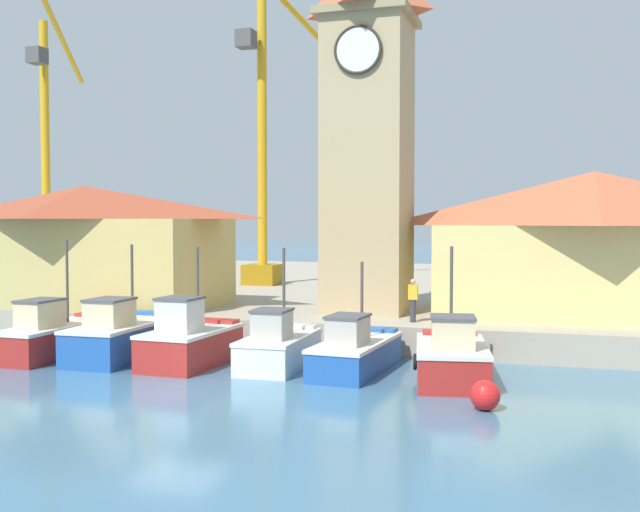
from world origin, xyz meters
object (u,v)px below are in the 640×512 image
at_px(warehouse_right, 594,242).
at_px(port_crane_near, 264,174).
at_px(fishing_boat_mid_left, 279,347).
at_px(clock_tower, 368,118).
at_px(fishing_boat_left_outer, 123,336).
at_px(warehouse_left, 84,244).
at_px(dock_worker_near_tower, 413,300).
at_px(port_crane_far, 47,176).
at_px(fishing_boat_center, 355,351).
at_px(mooring_buoy, 485,395).
at_px(fishing_boat_left_inner, 190,342).
at_px(fishing_boat_mid_right, 451,358).
at_px(fishing_boat_far_left, 56,336).

xyz_separation_m(warehouse_right, port_crane_near, (-17.94, 10.07, 3.65)).
relative_size(fishing_boat_mid_left, clock_tower, 0.25).
xyz_separation_m(clock_tower, warehouse_right, (8.86, 1.33, -5.08)).
distance_m(fishing_boat_left_outer, port_crane_near, 19.77).
height_order(warehouse_left, dock_worker_near_tower, warehouse_left).
bearing_deg(port_crane_far, clock_tower, -25.32).
height_order(fishing_boat_left_outer, fishing_boat_mid_left, fishing_boat_left_outer).
xyz_separation_m(fishing_boat_center, mooring_buoy, (4.43, -3.79, -0.27)).
distance_m(fishing_boat_mid_left, clock_tower, 11.02).
distance_m(fishing_boat_left_outer, fishing_boat_center, 8.50).
bearing_deg(fishing_boat_mid_left, dock_worker_near_tower, 49.45).
distance_m(fishing_boat_center, warehouse_left, 15.68).
relative_size(fishing_boat_mid_left, port_crane_near, 0.23).
bearing_deg(fishing_boat_center, port_crane_near, 119.49).
relative_size(fishing_boat_center, clock_tower, 0.29).
height_order(port_crane_far, mooring_buoy, port_crane_far).
bearing_deg(clock_tower, port_crane_near, 128.52).
bearing_deg(port_crane_near, clock_tower, -51.48).
bearing_deg(warehouse_left, clock_tower, 4.54).
xyz_separation_m(fishing_boat_left_inner, warehouse_left, (-8.58, 6.50, 3.03)).
bearing_deg(fishing_boat_left_outer, fishing_boat_left_inner, -9.67).
xyz_separation_m(fishing_boat_center, fishing_boat_mid_right, (3.15, -0.49, 0.06)).
relative_size(fishing_boat_mid_left, warehouse_right, 0.35).
relative_size(fishing_boat_left_outer, port_crane_far, 0.28).
relative_size(fishing_boat_far_left, warehouse_left, 0.41).
bearing_deg(fishing_boat_mid_right, fishing_boat_left_inner, -179.07).
xyz_separation_m(fishing_boat_center, clock_tower, (-1.27, 6.90, 8.45)).
distance_m(warehouse_right, port_crane_near, 20.89).
height_order(fishing_boat_mid_right, port_crane_near, port_crane_near).
height_order(fishing_boat_left_outer, warehouse_left, warehouse_left).
xyz_separation_m(fishing_boat_mid_left, warehouse_right, (10.20, 8.31, 3.34)).
distance_m(fishing_boat_mid_right, port_crane_far, 35.19).
height_order(fishing_boat_center, port_crane_near, port_crane_near).
bearing_deg(fishing_boat_center, mooring_buoy, -40.53).
relative_size(fishing_boat_left_outer, warehouse_left, 0.41).
height_order(fishing_boat_far_left, clock_tower, clock_tower).
relative_size(fishing_boat_far_left, fishing_boat_left_inner, 1.24).
bearing_deg(port_crane_near, fishing_boat_center, -60.51).
xyz_separation_m(fishing_boat_far_left, fishing_boat_mid_left, (8.43, 0.39, -0.04)).
bearing_deg(warehouse_right, port_crane_near, 150.69).
xyz_separation_m(fishing_boat_mid_right, port_crane_near, (-13.49, 18.78, 6.96)).
bearing_deg(warehouse_left, fishing_boat_left_inner, -37.13).
height_order(mooring_buoy, dock_worker_near_tower, dock_worker_near_tower).
bearing_deg(fishing_boat_far_left, fishing_boat_mid_right, -0.01).
distance_m(fishing_boat_mid_left, warehouse_left, 13.39).
bearing_deg(port_crane_near, warehouse_right, -29.31).
xyz_separation_m(warehouse_left, port_crane_near, (3.84, 12.43, 3.85)).
bearing_deg(mooring_buoy, fishing_boat_center, 139.47).
bearing_deg(fishing_boat_mid_right, port_crane_near, 125.69).
relative_size(fishing_boat_left_outer, port_crane_near, 0.29).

